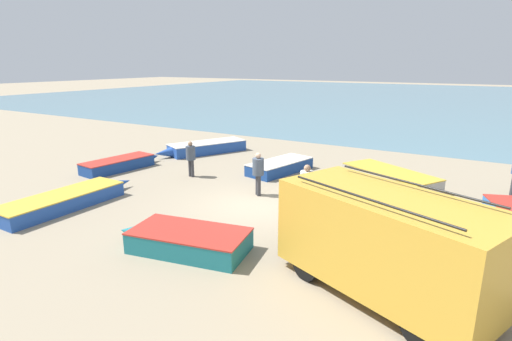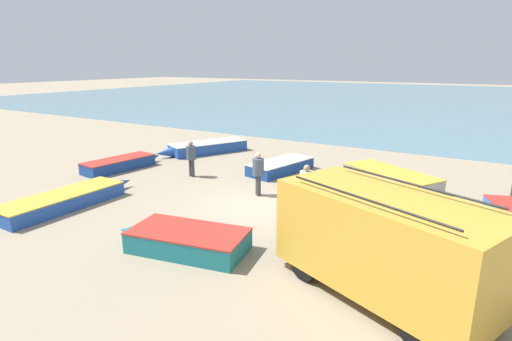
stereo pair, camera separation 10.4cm
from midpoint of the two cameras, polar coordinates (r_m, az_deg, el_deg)
name	(u,v)px [view 2 (the right image)]	position (r m, az deg, el deg)	size (l,w,h in m)	color
ground_plane	(254,206)	(14.57, -0.15, -5.07)	(200.00, 200.00, 0.00)	gray
sea_water	(442,99)	(64.27, 25.05, 9.26)	(120.00, 80.00, 0.01)	slate
parked_van	(384,241)	(9.26, 18.08, -9.61)	(5.30, 3.77, 2.46)	gold
fishing_rowboat_0	(282,166)	(19.07, 3.92, 0.65)	(2.13, 4.26, 0.55)	navy
fishing_rowboat_1	(388,177)	(17.99, 18.45, -0.89)	(4.88, 3.53, 0.61)	#ADA89E
fishing_rowboat_2	(205,148)	(23.20, -7.10, 3.27)	(3.26, 5.26, 0.62)	#234CA3
fishing_rowboat_4	(66,199)	(15.96, -25.29, -3.75)	(1.45, 5.33, 0.53)	#234CA3
fishing_rowboat_5	(185,240)	(11.36, -9.89, -9.72)	(4.02, 2.18, 0.60)	#1E757F
fishing_rowboat_6	(121,164)	(20.53, -18.53, 0.95)	(1.63, 4.26, 0.56)	navy
fisherman_1	(191,156)	(18.26, -9.08, 2.12)	(0.43, 0.43, 1.64)	#38383D
fisherman_2	(306,185)	(13.55, 7.42, -2.08)	(0.46, 0.46, 1.76)	#38383D
fisherman_3	(258,170)	(15.42, 0.51, 0.07)	(0.45, 0.45, 1.71)	#38383D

